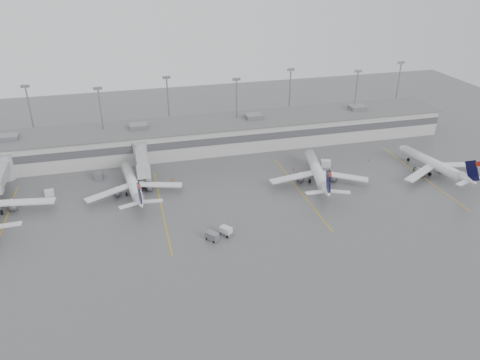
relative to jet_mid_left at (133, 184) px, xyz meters
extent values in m
plane|color=#4D4D50|center=(23.51, -32.99, -2.73)|extent=(260.00, 260.00, 0.00)
cube|color=#B2B2AD|center=(23.51, 25.01, 1.27)|extent=(150.00, 16.00, 8.00)
cube|color=#47474C|center=(23.51, 16.96, 2.27)|extent=(150.00, 0.15, 2.20)
cube|color=#606060|center=(23.51, 25.01, 5.32)|extent=(152.00, 17.00, 0.30)
cube|color=slate|center=(-31.49, 25.01, 6.07)|extent=(5.00, 4.00, 1.30)
cube|color=slate|center=(73.51, 25.01, 6.07)|extent=(5.00, 4.00, 1.30)
cylinder|color=gray|center=(-26.49, 34.51, 7.27)|extent=(0.44, 0.44, 20.00)
cube|color=slate|center=(-26.49, 34.51, 17.47)|extent=(2.40, 0.50, 0.80)
cylinder|color=gray|center=(-6.49, 27.01, 7.27)|extent=(0.44, 0.44, 20.00)
cube|color=slate|center=(-6.49, 27.01, 17.47)|extent=(2.40, 0.50, 0.80)
cylinder|color=gray|center=(13.51, 34.51, 7.27)|extent=(0.44, 0.44, 20.00)
cube|color=slate|center=(13.51, 34.51, 17.47)|extent=(2.40, 0.50, 0.80)
cylinder|color=gray|center=(33.51, 27.01, 7.27)|extent=(0.44, 0.44, 20.00)
cube|color=slate|center=(33.51, 27.01, 17.47)|extent=(2.40, 0.50, 0.80)
cylinder|color=gray|center=(53.51, 34.51, 7.27)|extent=(0.44, 0.44, 20.00)
cube|color=slate|center=(53.51, 34.51, 17.47)|extent=(2.40, 0.50, 0.80)
cylinder|color=gray|center=(73.51, 27.01, 7.27)|extent=(0.44, 0.44, 20.00)
cube|color=slate|center=(73.51, 27.01, 17.47)|extent=(2.40, 0.50, 0.80)
cylinder|color=gray|center=(93.51, 34.51, 7.27)|extent=(0.44, 0.44, 20.00)
cube|color=slate|center=(93.51, 34.51, 17.47)|extent=(2.40, 0.50, 0.80)
cylinder|color=gray|center=(-31.99, 17.01, 0.77)|extent=(4.00, 4.00, 7.00)
cube|color=gray|center=(-31.99, 10.51, 1.57)|extent=(2.80, 13.00, 2.60)
cylinder|color=gray|center=(3.01, 17.01, 0.77)|extent=(4.00, 4.00, 7.00)
cube|color=gray|center=(3.01, 10.51, 1.57)|extent=(2.80, 13.00, 2.60)
cube|color=gray|center=(3.01, 3.01, 1.57)|extent=(3.40, 2.40, 3.00)
cylinder|color=gray|center=(3.01, 3.01, -1.33)|extent=(0.70, 0.70, 2.80)
cube|color=black|center=(3.01, 3.01, -2.38)|extent=(2.20, 1.20, 0.70)
cube|color=#CA9C0B|center=(-28.99, -8.99, -2.72)|extent=(0.25, 40.00, 0.01)
cube|color=#CA9C0B|center=(6.01, -8.99, -2.72)|extent=(0.25, 40.00, 0.01)
cube|color=#CA9C0B|center=(41.01, -8.99, -2.72)|extent=(0.25, 40.00, 0.01)
cube|color=#CA9C0B|center=(76.01, -8.99, -2.72)|extent=(0.25, 40.00, 0.01)
cube|color=silver|center=(-25.01, -2.24, -0.43)|extent=(13.73, 3.68, 0.37)
cylinder|color=black|center=(-30.17, -2.65, -2.15)|extent=(0.73, 1.23, 1.15)
cylinder|color=silver|center=(-0.14, 1.30, -0.05)|extent=(4.82, 19.76, 2.67)
cone|color=silver|center=(-1.36, 12.27, -0.05)|extent=(2.93, 2.77, 2.67)
cone|color=silver|center=(1.16, -10.47, 0.30)|extent=(3.15, 4.72, 2.67)
cube|color=silver|center=(-6.06, -1.87, -0.77)|extent=(11.50, 6.88, 0.31)
cube|color=silver|center=(6.33, -0.49, -0.77)|extent=(11.80, 4.61, 0.31)
cube|color=black|center=(1.21, -10.91, 2.88)|extent=(0.82, 5.01, 5.82)
cube|color=#9E1D0C|center=(1.34, -12.06, 5.20)|extent=(0.46, 1.82, 1.69)
cylinder|color=black|center=(-1.03, 9.26, -2.32)|extent=(0.40, 0.83, 0.80)
cylinder|color=black|center=(-1.81, -0.68, -2.24)|extent=(0.51, 1.02, 0.98)
cylinder|color=black|center=(1.91, -0.26, -2.24)|extent=(0.51, 1.02, 0.98)
cylinder|color=silver|center=(47.46, -4.06, 0.15)|extent=(7.19, 21.20, 2.87)
cone|color=silver|center=(49.93, 7.56, 0.15)|extent=(3.37, 3.22, 2.87)
cone|color=silver|center=(44.82, -16.51, 0.53)|extent=(3.80, 5.28, 2.87)
cube|color=silver|center=(40.35, -5.29, -0.62)|extent=(12.64, 3.78, 0.34)
cube|color=silver|center=(53.46, -8.07, -0.62)|extent=(12.03, 8.38, 0.34)
cube|color=black|center=(44.72, -16.98, 3.31)|extent=(1.40, 5.33, 6.26)
cube|color=#9E1D0C|center=(44.46, -18.20, 5.80)|extent=(0.68, 1.95, 1.82)
cylinder|color=black|center=(49.25, 4.37, -2.29)|extent=(0.51, 0.91, 0.86)
cylinder|color=black|center=(45.10, -5.51, -2.20)|extent=(0.64, 1.12, 1.05)
cylinder|color=black|center=(49.03, -6.35, -2.20)|extent=(0.64, 1.12, 1.05)
cylinder|color=silver|center=(79.73, -7.63, 0.03)|extent=(6.39, 20.39, 2.76)
cone|color=silver|center=(77.65, 3.58, 0.03)|extent=(3.18, 3.03, 2.76)
cone|color=silver|center=(81.95, -19.65, 0.40)|extent=(3.55, 5.02, 2.76)
cube|color=silver|center=(73.87, -11.33, -0.70)|extent=(11.65, 7.80, 0.32)
cube|color=silver|center=(86.52, -8.99, -0.70)|extent=(12.16, 3.93, 0.32)
cube|color=black|center=(82.04, -20.10, 3.07)|extent=(1.21, 5.14, 6.01)
cube|color=#9E1D0C|center=(82.25, -21.28, 5.46)|extent=(0.61, 1.88, 1.75)
cylinder|color=black|center=(78.22, 0.51, -2.31)|extent=(0.47, 0.87, 0.83)
cylinder|color=black|center=(78.16, -9.79, -2.22)|extent=(0.59, 1.07, 1.01)
cylinder|color=black|center=(81.96, -9.08, -2.22)|extent=(0.59, 1.07, 1.01)
cube|color=silver|center=(18.21, -24.11, -1.78)|extent=(2.82, 2.97, 1.90)
cube|color=slate|center=(18.21, -24.11, -2.36)|extent=(3.25, 3.43, 0.74)
cylinder|color=black|center=(16.89, -23.82, -2.43)|extent=(0.55, 0.61, 0.59)
cylinder|color=black|center=(18.20, -22.76, -2.43)|extent=(0.55, 0.61, 0.59)
cylinder|color=black|center=(18.21, -25.46, -2.43)|extent=(0.55, 0.61, 0.59)
cylinder|color=black|center=(19.53, -24.40, -2.43)|extent=(0.55, 0.61, 0.59)
cube|color=slate|center=(15.01, -25.31, -1.78)|extent=(2.98, 3.16, 1.69)
cylinder|color=black|center=(13.84, -24.98, -2.45)|extent=(0.52, 0.57, 0.56)
cylinder|color=black|center=(16.17, -25.65, -2.45)|extent=(0.52, 0.57, 0.56)
cube|color=silver|center=(-20.40, 4.22, -1.96)|extent=(2.25, 1.58, 1.54)
cube|color=silver|center=(3.17, 3.83, -1.79)|extent=(3.00, 2.38, 1.87)
cube|color=silver|center=(53.29, 2.93, -1.78)|extent=(3.04, 2.41, 1.90)
cube|color=slate|center=(-8.50, 11.14, -1.72)|extent=(2.29, 3.39, 2.02)
cone|color=#E03E04|center=(-31.47, 2.64, -2.35)|extent=(0.47, 0.47, 0.75)
cone|color=#E03E04|center=(10.35, 4.91, -2.33)|extent=(0.50, 0.50, 0.80)
cone|color=#E03E04|center=(43.78, 3.02, -2.39)|extent=(0.42, 0.42, 0.67)
cone|color=#E03E04|center=(67.14, 3.48, -2.41)|extent=(0.40, 0.40, 0.64)
camera|label=1|loc=(-0.17, -107.00, 52.94)|focal=35.00mm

